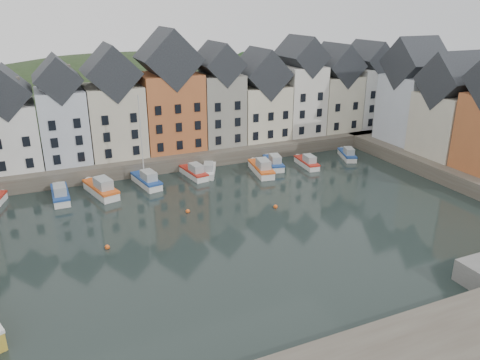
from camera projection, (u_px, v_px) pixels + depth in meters
ground at (247, 235)px, 49.34m from camera, size 260.00×260.00×0.00m
far_quay at (169, 150)px, 74.64m from camera, size 90.00×16.00×2.00m
right_quay at (478, 170)px, 65.57m from camera, size 14.00×54.00×2.00m
hillside at (141, 200)px, 103.59m from camera, size 153.60×70.40×64.00m
far_terrace at (190, 101)px, 71.36m from camera, size 72.37×8.16×17.78m
right_terrace at (453, 108)px, 66.73m from camera, size 8.30×24.25×16.36m
mooring_buoys at (195, 220)px, 52.33m from camera, size 20.50×5.50×0.50m
boat_b at (60, 194)px, 57.91m from camera, size 1.96×6.28×2.41m
boat_c at (101, 189)px, 59.41m from camera, size 3.85×7.32×2.69m
boat_d at (147, 180)px, 62.44m from camera, size 3.07×6.65×12.24m
boat_e at (194, 172)px, 65.65m from camera, size 2.65×6.12×2.27m
boat_f at (209, 170)px, 66.52m from camera, size 3.81×5.72×2.11m
boat_g at (262, 168)px, 66.89m from camera, size 3.06×6.91×2.56m
boat_h at (274, 163)px, 69.54m from camera, size 3.07×6.21×2.29m
boat_i at (307, 163)px, 69.80m from camera, size 2.21×5.66×2.12m
boat_j at (347, 155)px, 73.51m from camera, size 3.40×5.65×2.07m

